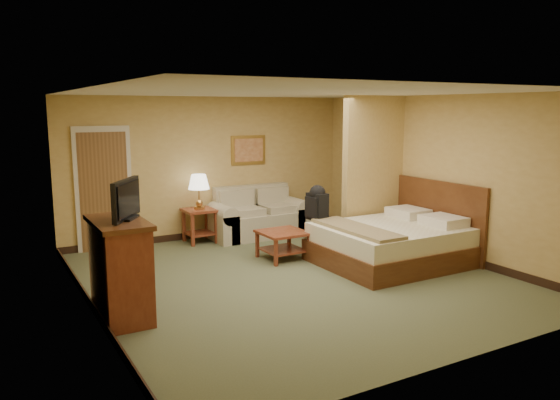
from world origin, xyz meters
TOP-DOWN VIEW (x-y plane):
  - floor at (0.00, 0.00)m, footprint 6.00×6.00m
  - ceiling at (0.00, 0.00)m, footprint 6.00×6.00m
  - back_wall at (0.00, 3.00)m, footprint 5.50×0.02m
  - left_wall at (-2.75, 0.00)m, footprint 0.02×6.00m
  - right_wall at (2.75, 0.00)m, footprint 0.02×6.00m
  - partition at (2.15, 0.93)m, footprint 1.20×0.15m
  - door at (-1.95, 2.96)m, footprint 0.94×0.16m
  - baseboard at (0.00, 2.99)m, footprint 5.50×0.02m
  - loveseat at (0.78, 2.58)m, footprint 1.85×0.86m
  - side_table at (-0.37, 2.65)m, footprint 0.55×0.55m
  - table_lamp at (-0.37, 2.65)m, footprint 0.38×0.38m
  - coffee_table at (0.38, 0.95)m, footprint 0.71×0.71m
  - wall_picture at (0.78, 2.97)m, footprint 0.72×0.04m
  - dresser at (-2.48, -0.29)m, footprint 0.57×1.08m
  - tv at (-2.38, -0.29)m, footprint 0.46×0.64m
  - bed at (1.81, -0.10)m, footprint 2.23×1.90m
  - backpack at (0.95, 0.84)m, footprint 0.26×0.36m

SIDE VIEW (x-z plane):
  - floor at x=0.00m, z-range 0.00..0.00m
  - baseboard at x=0.00m, z-range 0.00..0.12m
  - loveseat at x=0.78m, z-range -0.16..0.77m
  - coffee_table at x=0.38m, z-range 0.10..0.55m
  - bed at x=1.81m, z-range -0.28..0.95m
  - side_table at x=-0.37m, z-range 0.10..0.71m
  - dresser at x=-2.48m, z-range 0.01..1.15m
  - backpack at x=0.95m, z-range 0.62..1.18m
  - door at x=-1.95m, z-range -0.02..2.08m
  - table_lamp at x=-0.37m, z-range 0.77..1.39m
  - back_wall at x=0.00m, z-range 0.00..2.60m
  - left_wall at x=-2.75m, z-range 0.00..2.60m
  - right_wall at x=2.75m, z-range 0.00..2.60m
  - partition at x=2.15m, z-range 0.00..2.60m
  - tv at x=-2.38m, z-range 1.14..1.59m
  - wall_picture at x=0.78m, z-range 1.32..1.88m
  - ceiling at x=0.00m, z-range 2.60..2.60m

